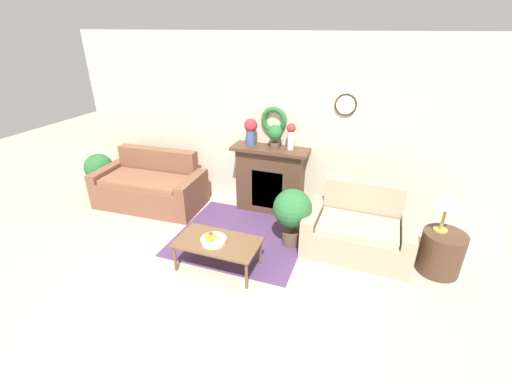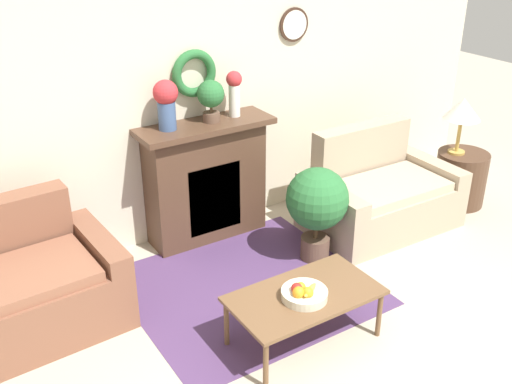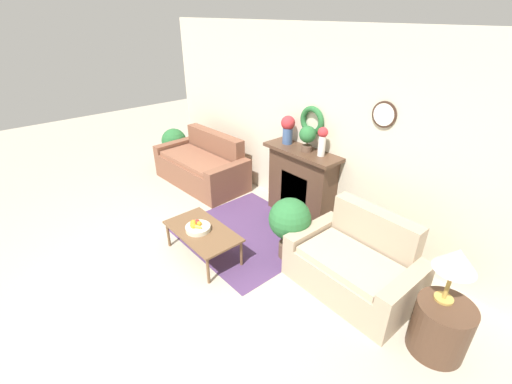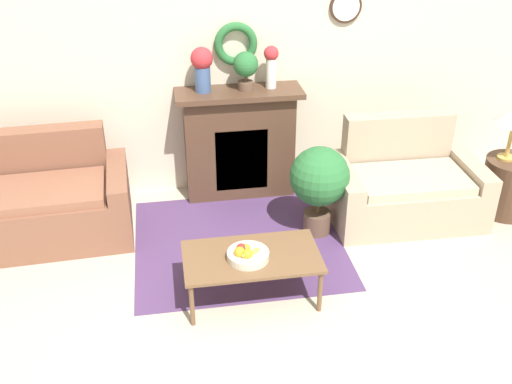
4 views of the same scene
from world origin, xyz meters
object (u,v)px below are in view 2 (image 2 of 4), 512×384
(loveseat_right, at_px, (379,195))
(table_lamp, at_px, (463,110))
(coffee_table, at_px, (305,298))
(side_table_by_loveseat, at_px, (460,178))
(vase_on_mantel_right, at_px, (234,90))
(vase_on_mantel_left, at_px, (166,101))
(potted_plant_floor_by_loveseat, at_px, (317,203))
(fireplace, at_px, (206,180))
(potted_plant_on_mantel, at_px, (211,97))
(fruit_bowl, at_px, (304,293))

(loveseat_right, distance_m, table_lamp, 1.16)
(coffee_table, relative_size, side_table_by_loveseat, 1.90)
(table_lamp, relative_size, vase_on_mantel_right, 1.40)
(vase_on_mantel_left, bearing_deg, vase_on_mantel_right, -0.00)
(potted_plant_floor_by_loveseat, bearing_deg, loveseat_right, 11.12)
(vase_on_mantel_left, bearing_deg, coffee_table, -83.62)
(fireplace, bearing_deg, potted_plant_on_mantel, -12.02)
(coffee_table, xyz_separation_m, table_lamp, (2.53, 0.92, 0.63))
(fireplace, distance_m, loveseat_right, 1.62)
(table_lamp, height_order, vase_on_mantel_right, vase_on_mantel_right)
(fruit_bowl, relative_size, potted_plant_on_mantel, 0.87)
(coffee_table, height_order, table_lamp, table_lamp)
(vase_on_mantel_right, bearing_deg, coffee_table, -105.11)
(loveseat_right, height_order, potted_plant_floor_by_loveseat, loveseat_right)
(side_table_by_loveseat, xyz_separation_m, table_lamp, (-0.06, 0.05, 0.71))
(table_lamp, bearing_deg, fireplace, 162.86)
(fruit_bowl, xyz_separation_m, vase_on_mantel_left, (-0.15, 1.70, 0.89))
(potted_plant_on_mantel, bearing_deg, fireplace, 167.98)
(table_lamp, height_order, potted_plant_on_mantel, potted_plant_on_mantel)
(fruit_bowl, xyz_separation_m, potted_plant_floor_by_loveseat, (0.76, 0.85, 0.10))
(side_table_by_loveseat, height_order, potted_plant_floor_by_loveseat, potted_plant_floor_by_loveseat)
(table_lamp, distance_m, potted_plant_on_mantel, 2.45)
(fireplace, xyz_separation_m, potted_plant_on_mantel, (0.07, -0.01, 0.75))
(potted_plant_floor_by_loveseat, bearing_deg, table_lamp, 3.40)
(side_table_by_loveseat, xyz_separation_m, vase_on_mantel_right, (-2.14, 0.79, 1.05))
(side_table_by_loveseat, xyz_separation_m, potted_plant_floor_by_loveseat, (-1.86, -0.06, 0.26))
(side_table_by_loveseat, relative_size, vase_on_mantel_right, 1.37)
(fruit_bowl, height_order, potted_plant_floor_by_loveseat, potted_plant_floor_by_loveseat)
(vase_on_mantel_right, distance_m, potted_plant_floor_by_loveseat, 1.19)
(loveseat_right, xyz_separation_m, coffee_table, (-1.59, -0.98, 0.05))
(table_lamp, bearing_deg, potted_plant_on_mantel, 162.71)
(fruit_bowl, xyz_separation_m, vase_on_mantel_right, (0.49, 1.70, 0.89))
(fireplace, distance_m, vase_on_mantel_left, 0.84)
(fireplace, height_order, side_table_by_loveseat, fireplace)
(side_table_by_loveseat, bearing_deg, table_lamp, 141.34)
(fireplace, distance_m, coffee_table, 1.67)
(fruit_bowl, relative_size, potted_plant_floor_by_loveseat, 0.38)
(side_table_by_loveseat, distance_m, vase_on_mantel_right, 2.51)
(table_lamp, xyz_separation_m, potted_plant_floor_by_loveseat, (-1.80, -0.11, -0.45))
(coffee_table, distance_m, side_table_by_loveseat, 2.73)
(side_table_by_loveseat, distance_m, potted_plant_on_mantel, 2.71)
(potted_plant_floor_by_loveseat, bearing_deg, coffee_table, -131.79)
(potted_plant_floor_by_loveseat, bearing_deg, vase_on_mantel_left, 137.03)
(fruit_bowl, height_order, vase_on_mantel_right, vase_on_mantel_right)
(coffee_table, xyz_separation_m, side_table_by_loveseat, (2.59, 0.87, -0.08))
(vase_on_mantel_left, bearing_deg, table_lamp, -15.29)
(fireplace, xyz_separation_m, potted_plant_floor_by_loveseat, (0.58, -0.84, -0.02))
(potted_plant_floor_by_loveseat, bearing_deg, side_table_by_loveseat, 1.75)
(fireplace, xyz_separation_m, coffee_table, (-0.14, -1.65, -0.20))
(fireplace, height_order, potted_plant_on_mantel, potted_plant_on_mantel)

